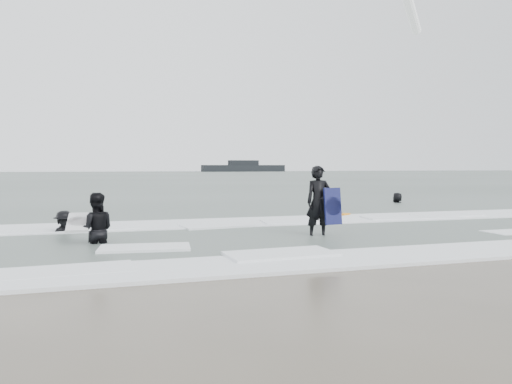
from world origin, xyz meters
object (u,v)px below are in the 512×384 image
object	(u,v)px
surfer_right_far	(397,204)
surfer_wading	(96,245)
surfer_breaker	(64,235)
surfer_centre	(319,238)
surfer_right_near	(323,217)
vessel_horizon	(243,168)

from	to	relation	value
surfer_right_far	surfer_wading	bearing A→B (deg)	-7.17
surfer_breaker	surfer_centre	bearing A→B (deg)	-62.76
surfer_wading	surfer_right_near	size ratio (longest dim) A/B	1.10
surfer_centre	vessel_horizon	world-z (taller)	vessel_horizon
surfer_right_near	surfer_right_far	size ratio (longest dim) A/B	0.96
surfer_wading	vessel_horizon	xyz separation A→B (m)	(42.71, 144.96, 1.38)
surfer_centre	surfer_right_far	xyz separation A→B (m)	(8.58, 9.79, 0.00)
surfer_centre	surfer_breaker	world-z (taller)	surfer_centre
surfer_right_near	surfer_right_far	distance (m)	7.93
surfer_right_far	vessel_horizon	distance (m)	138.55
surfer_breaker	surfer_right_near	xyz separation A→B (m)	(8.83, 2.39, 0.00)
surfer_centre	surfer_right_near	xyz separation A→B (m)	(2.34, 4.89, 0.00)
surfer_wading	vessel_horizon	size ratio (longest dim) A/B	0.07
surfer_centre	surfer_right_far	bearing A→B (deg)	50.75
surfer_centre	surfer_wading	size ratio (longest dim) A/B	1.06
surfer_centre	surfer_right_far	size ratio (longest dim) A/B	1.13
surfer_centre	surfer_breaker	bearing A→B (deg)	160.90
surfer_right_near	vessel_horizon	world-z (taller)	vessel_horizon
surfer_centre	surfer_right_far	world-z (taller)	surfer_centre
surfer_right_near	vessel_horizon	distance (m)	144.71
surfer_wading	surfer_right_far	distance (m)	17.02
surfer_wading	surfer_right_far	world-z (taller)	surfer_wading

